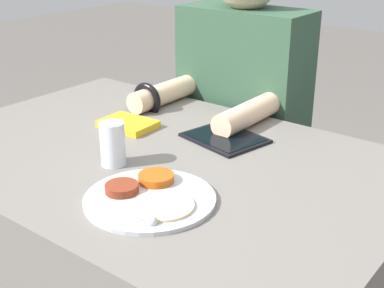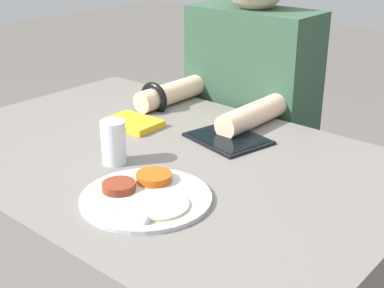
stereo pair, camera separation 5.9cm
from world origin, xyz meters
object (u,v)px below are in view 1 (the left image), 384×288
object	(u,v)px
red_notebook	(128,125)
drinking_glass	(113,144)
tablet_device	(225,138)
thali_tray	(149,197)
person_diner	(240,143)

from	to	relation	value
red_notebook	drinking_glass	size ratio (longest dim) A/B	1.47
tablet_device	drinking_glass	distance (m)	0.33
thali_tray	red_notebook	bearing A→B (deg)	139.98
thali_tray	red_notebook	xyz separation A→B (m)	(-0.35, 0.29, -0.00)
red_notebook	tablet_device	bearing A→B (deg)	19.32
thali_tray	red_notebook	size ratio (longest dim) A/B	1.78
red_notebook	person_diner	xyz separation A→B (m)	(0.10, 0.45, -0.18)
drinking_glass	thali_tray	bearing A→B (deg)	-23.34
tablet_device	thali_tray	bearing A→B (deg)	-79.87
red_notebook	tablet_device	world-z (taller)	red_notebook
thali_tray	tablet_device	distance (m)	0.39
thali_tray	tablet_device	size ratio (longest dim) A/B	1.21
thali_tray	tablet_device	world-z (taller)	thali_tray
tablet_device	drinking_glass	bearing A→B (deg)	-112.25
person_diner	drinking_glass	distance (m)	0.70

